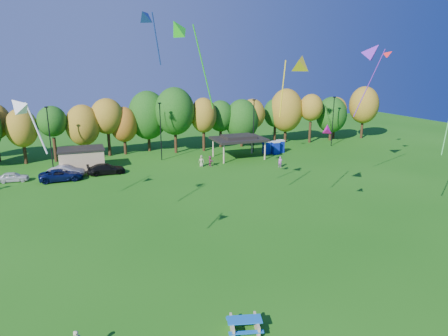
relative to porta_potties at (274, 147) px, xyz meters
name	(u,v)px	position (x,y,z in m)	size (l,w,h in m)	color
ground	(258,294)	(-21.02, -38.09, -1.10)	(160.00, 160.00, 0.00)	#19600F
tree_line	(135,120)	(-22.05, 7.43, 4.82)	(93.57, 10.55, 11.15)	black
lamp_posts	(161,130)	(-19.02, 1.91, 3.80)	(64.50, 0.25, 9.09)	black
utility_building	(82,159)	(-31.02, -0.09, 0.54)	(6.30, 4.30, 3.25)	tan
pavilion	(239,138)	(-7.02, -1.09, 2.13)	(8.20, 6.20, 3.77)	tan
porta_potties	(274,147)	(0.00, 0.00, 0.00)	(3.75, 1.92, 2.18)	#0B1E95
picnic_table	(244,325)	(-23.45, -41.31, -0.60)	(2.33, 2.08, 0.85)	tan
car_a	(13,177)	(-39.67, -3.09, -0.45)	(1.52, 3.79, 1.29)	silver
car_b	(67,171)	(-33.13, -2.94, -0.33)	(1.63, 4.68, 1.54)	gray
car_c	(61,175)	(-33.77, -4.79, -0.33)	(2.53, 5.49, 1.53)	#0B1545
car_d	(106,169)	(-27.98, -3.57, -0.35)	(2.08, 5.13, 1.49)	black
far_person_0	(280,162)	(-3.56, -8.76, -0.29)	(0.59, 0.39, 1.61)	#B254B1
far_person_1	(201,161)	(-14.34, -4.27, -0.24)	(0.84, 0.54, 1.71)	#97A571
far_person_3	(210,161)	(-13.05, -4.50, -0.29)	(1.49, 0.48, 1.61)	#943D60
kite_1	(145,16)	(-25.75, -26.88, 17.37)	(1.94, 2.59, 4.45)	navy
kite_2	(389,54)	(6.46, -17.73, 15.01)	(1.77, 1.75, 1.44)	red
kite_4	(301,62)	(-13.64, -29.86, 13.99)	(2.91, 3.19, 5.70)	yellow
kite_5	(18,106)	(-34.22, -35.87, 11.71)	(2.01, 1.67, 3.43)	silver
kite_9	(373,52)	(1.48, -20.68, 15.17)	(4.36, 4.47, 8.72)	purple
kite_10	(327,128)	(-11.14, -30.60, 8.45)	(1.43, 1.50, 1.20)	#DE0C8E
kite_13	(178,29)	(-23.16, -26.84, 16.53)	(4.07, 3.00, 7.44)	#22CB1B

